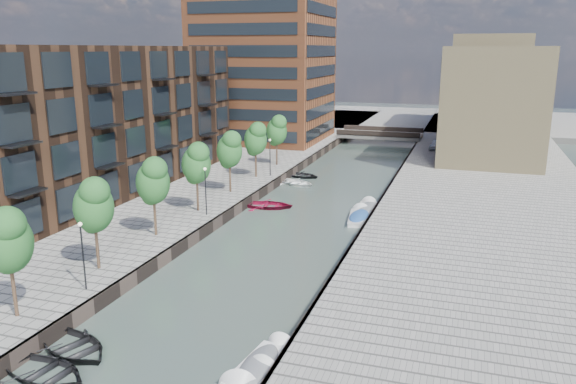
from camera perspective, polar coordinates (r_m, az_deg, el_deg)
The scene contains 30 objects.
water at distance 60.79m, azimuth 4.58°, elevation 0.29°, with size 300.00×300.00×0.00m, color #38473F.
quay_left at distance 77.17m, azimuth -22.40°, elevation 2.64°, with size 60.00×140.00×1.00m, color gray.
quay_right at distance 59.18m, azimuth 19.82°, elevation -0.42°, with size 20.00×140.00×1.00m, color gray.
quay_wall_left at distance 62.33m, azimuth -0.87°, elevation 1.16°, with size 0.25×140.00×1.00m, color #332823.
quay_wall_right at distance 59.61m, azimuth 10.30°, elevation 0.31°, with size 0.25×140.00×1.00m, color #332823.
far_closure at distance 119.03m, azimuth 11.45°, elevation 7.21°, with size 80.00×40.00×1.00m, color gray.
apartment_block at distance 58.48m, azimuth -17.30°, elevation 7.11°, with size 8.00×38.00×14.00m, color black.
tower at distance 87.90m, azimuth -2.41°, elevation 15.18°, with size 18.00×18.00×30.00m, color brown.
tan_block_near at distance 79.72m, azimuth 19.95°, elevation 8.67°, with size 12.00×25.00×14.00m, color tan.
tan_block_far at distance 105.58m, azimuth 19.66°, elevation 10.43°, with size 12.00×20.00×16.00m, color tan.
bridge at distance 91.40m, azimuth 9.35°, elevation 5.78°, with size 13.00×6.00×1.30m.
tree_0 at distance 32.16m, azimuth -26.63°, elevation -4.26°, with size 2.50×2.50×5.95m.
tree_1 at distance 37.19m, azimuth -19.16°, elevation -1.13°, with size 2.50×2.50×5.95m.
tree_2 at distance 42.77m, azimuth -13.58°, elevation 1.23°, with size 2.50×2.50×5.95m.
tree_3 at distance 48.72m, azimuth -9.31°, elevation 3.02°, with size 2.50×2.50×5.95m.
tree_4 at distance 54.92m, azimuth -5.98°, elevation 4.40°, with size 2.50×2.50×5.95m.
tree_5 at distance 61.30m, azimuth -3.32°, elevation 5.49°, with size 2.50×2.50×5.95m.
tree_6 at distance 67.79m, azimuth -1.16°, elevation 6.37°, with size 2.50×2.50×5.95m.
lamp_0 at distance 34.68m, azimuth -20.16°, elevation -5.43°, with size 0.24×0.24×4.12m.
lamp_1 at distance 47.66m, azimuth -8.38°, elevation 0.59°, with size 0.24×0.24×4.12m.
lamp_2 at distance 62.07m, azimuth -1.84°, elevation 3.94°, with size 0.24×0.24×4.12m.
sloop_0 at distance 29.54m, azimuth -23.43°, elevation -16.85°, with size 3.31×4.63×0.96m, color black.
sloop_1 at distance 31.15m, azimuth -20.91°, elevation -14.90°, with size 3.44×4.82×1.00m, color black.
sloop_2 at distance 53.62m, azimuth -1.96°, elevation -1.59°, with size 3.34×4.68×0.97m, color maroon.
sloop_3 at distance 62.57m, azimuth 0.86°, elevation 0.74°, with size 3.24×4.54×0.94m, color white.
sloop_4 at distance 66.38m, azimuth 1.43°, elevation 1.54°, with size 3.05×4.27×0.89m, color black.
motorboat_1 at distance 27.85m, azimuth -2.61°, elevation -17.13°, with size 2.20×4.91×1.58m.
motorboat_3 at distance 50.38m, azimuth 7.25°, elevation -2.52°, with size 2.27×5.07×1.63m.
motorboat_4 at distance 53.26m, azimuth 8.09°, elevation -1.64°, with size 2.03×4.65×1.50m.
car at distance 81.74m, azimuth 14.84°, elevation 4.69°, with size 1.58×3.94×1.34m, color silver.
Camera 1 is at (13.59, -17.40, 14.73)m, focal length 35.00 mm.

